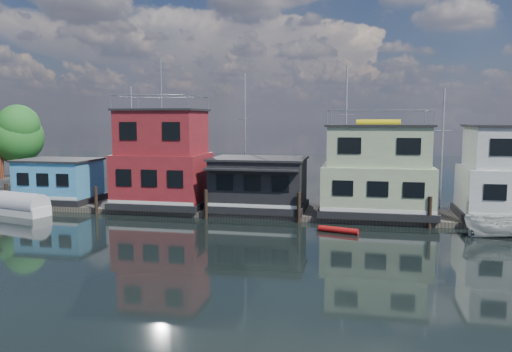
% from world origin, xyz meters
% --- Properties ---
extents(ground, '(160.00, 160.00, 0.00)m').
position_xyz_m(ground, '(0.00, 0.00, 0.00)').
color(ground, black).
rests_on(ground, ground).
extents(dock, '(48.00, 5.00, 0.40)m').
position_xyz_m(dock, '(0.00, 12.00, 0.20)').
color(dock, '#595147').
rests_on(dock, ground).
extents(houseboat_blue, '(6.40, 4.90, 3.66)m').
position_xyz_m(houseboat_blue, '(-18.00, 12.00, 2.21)').
color(houseboat_blue, black).
rests_on(houseboat_blue, dock).
extents(houseboat_red, '(7.40, 5.90, 11.86)m').
position_xyz_m(houseboat_red, '(-8.50, 12.00, 4.10)').
color(houseboat_red, black).
rests_on(houseboat_red, dock).
extents(houseboat_dark, '(7.40, 6.10, 4.06)m').
position_xyz_m(houseboat_dark, '(-0.50, 11.98, 2.42)').
color(houseboat_dark, black).
rests_on(houseboat_dark, dock).
extents(houseboat_green, '(8.40, 5.90, 7.03)m').
position_xyz_m(houseboat_green, '(8.50, 12.00, 3.55)').
color(houseboat_green, black).
rests_on(houseboat_green, dock).
extents(pilings, '(42.28, 0.28, 2.20)m').
position_xyz_m(pilings, '(-0.33, 9.20, 1.10)').
color(pilings, '#2D2116').
rests_on(pilings, ground).
extents(background_masts, '(36.40, 0.16, 12.00)m').
position_xyz_m(background_masts, '(4.76, 18.00, 5.55)').
color(background_masts, silver).
rests_on(background_masts, ground).
extents(motorboat, '(4.15, 1.57, 1.60)m').
position_xyz_m(motorboat, '(15.85, 7.01, 0.80)').
color(motorboat, silver).
rests_on(motorboat, ground).
extents(tarp_runabout, '(4.97, 2.97, 1.89)m').
position_xyz_m(tarp_runabout, '(-18.60, 7.76, 0.71)').
color(tarp_runabout, white).
rests_on(tarp_runabout, ground).
extents(red_kayak, '(2.70, 1.12, 0.39)m').
position_xyz_m(red_kayak, '(5.93, 6.50, 0.20)').
color(red_kayak, '#B31313').
rests_on(red_kayak, ground).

